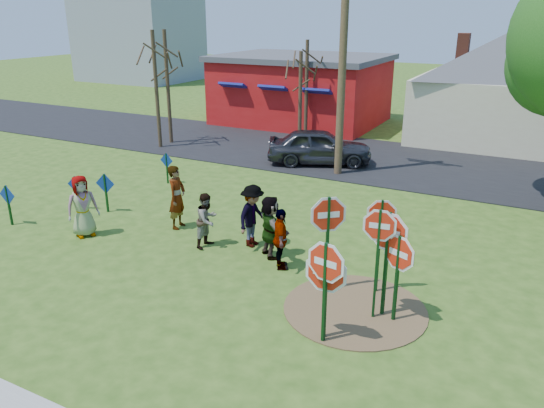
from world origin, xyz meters
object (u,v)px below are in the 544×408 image
Objects in this scene: suv at (320,146)px; utility_pole at (343,43)px; stop_sign_d at (388,239)px; stop_sign_a at (326,271)px; stop_sign_b at (381,223)px; stop_sign_c at (379,239)px; person_b at (177,197)px; person_a at (82,206)px.

suv is 4.65m from utility_pole.
utility_pole is at bearing 125.59° from stop_sign_d.
stop_sign_b reaches higher than stop_sign_a.
suv is at bearing 108.67° from stop_sign_c.
stop_sign_d is (0.76, 1.54, 0.22)m from stop_sign_a.
stop_sign_d is at bearing -89.47° from stop_sign_b.
stop_sign_c is (0.62, 1.33, 0.28)m from stop_sign_a.
stop_sign_a is at bearing 179.88° from suv.
person_b is (-6.88, 2.21, -0.88)m from stop_sign_c.
suv is at bearing 128.77° from stop_sign_d.
stop_sign_d reaches higher than stop_sign_a.
stop_sign_c is 9.01m from person_a.
person_b is at bearing 160.70° from stop_sign_a.
stop_sign_a is 12.37m from utility_pole.
stop_sign_c is (0.28, -1.12, 0.09)m from stop_sign_b.
person_a is 0.42× the size of suv.
stop_sign_b is 1.16m from stop_sign_c.
person_a is at bearing 122.67° from person_b.
utility_pole is at bearing -25.06° from person_b.
stop_sign_b is 1.24× the size of person_b.
stop_sign_d is 12.23m from suv.
stop_sign_b is at bearing 124.13° from stop_sign_d.
stop_sign_b is 6.74m from person_b.
utility_pole reaches higher than stop_sign_b.
suv is at bearing 123.32° from stop_sign_a.
stop_sign_b is 0.95× the size of stop_sign_d.
stop_sign_c is at bearing -114.23° from stop_sign_d.
person_a is (-8.95, 0.42, -0.94)m from stop_sign_c.
stop_sign_c is at bearing -175.01° from suv.
person_b is 0.44× the size of suv.
stop_sign_b reaches higher than suv.
stop_sign_c is 7.28m from person_b.
person_a is at bearing -171.79° from stop_sign_d.
stop_sign_d reaches higher than person_a.
stop_sign_a is 1.50m from stop_sign_c.
person_a is at bearing 160.55° from stop_sign_b.
stop_sign_d is at bearing 46.73° from stop_sign_c.
suv is (-5.81, 10.85, -1.07)m from stop_sign_c.
stop_sign_a is 2.49m from stop_sign_b.
person_a is (-8.33, 1.76, -0.66)m from stop_sign_a.
utility_pole reaches higher than person_b.
stop_sign_d is at bearing -173.96° from suv.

